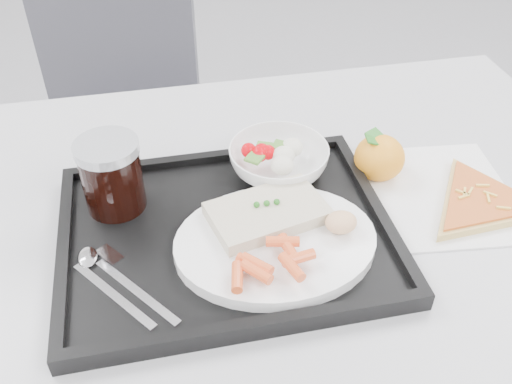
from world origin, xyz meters
TOP-DOWN VIEW (x-y plane):
  - table at (0.00, 0.30)m, footprint 1.20×0.80m
  - chair at (-0.19, 1.00)m, footprint 0.52×0.53m
  - tray at (-0.04, 0.26)m, footprint 0.45×0.35m
  - dinner_plate at (0.02, 0.21)m, footprint 0.27×0.27m
  - fish_fillet at (0.02, 0.25)m, footprint 0.17×0.13m
  - bread_roll at (0.10, 0.21)m, footprint 0.05×0.05m
  - salad_bowl at (0.06, 0.37)m, footprint 0.15×0.15m
  - cola_glass at (-0.19, 0.34)m, footprint 0.09×0.09m
  - cutlery at (-0.20, 0.20)m, footprint 0.13×0.16m
  - napkin at (0.28, 0.29)m, footprint 0.27×0.27m
  - tangerine at (0.22, 0.35)m, footprint 0.08×0.08m
  - pizza_slice at (0.34, 0.24)m, footprint 0.31×0.31m
  - carrot_pile at (-0.00, 0.16)m, footprint 0.11×0.08m
  - salad_contents at (0.05, 0.37)m, footprint 0.10×0.08m

SIDE VIEW (x-z plane):
  - chair at x=-0.19m, z-range 0.07..1.00m
  - table at x=0.00m, z-range 0.31..1.06m
  - napkin at x=0.28m, z-range 0.75..0.75m
  - tray at x=-0.04m, z-range 0.75..0.77m
  - pizza_slice at x=0.34m, z-range 0.75..0.77m
  - cutlery at x=-0.20m, z-range 0.76..0.77m
  - dinner_plate at x=0.02m, z-range 0.77..0.78m
  - tangerine at x=0.22m, z-range 0.75..0.82m
  - salad_bowl at x=0.06m, z-range 0.77..0.81m
  - fish_fillet at x=0.02m, z-range 0.78..0.81m
  - carrot_pile at x=0.00m, z-range 0.79..0.81m
  - bread_roll at x=0.10m, z-range 0.78..0.81m
  - salad_contents at x=0.05m, z-range 0.79..0.81m
  - cola_glass at x=-0.19m, z-range 0.77..0.88m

